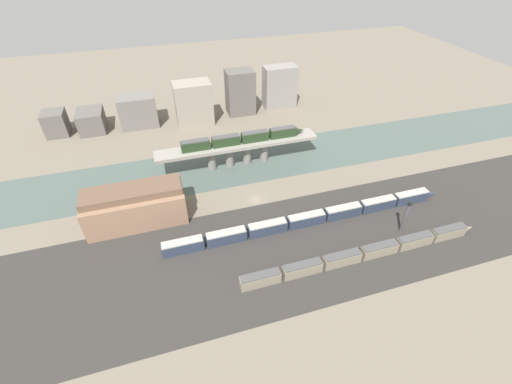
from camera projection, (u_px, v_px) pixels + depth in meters
ground_plane at (256, 200)px, 116.78m from camera, size 400.00×400.00×0.00m
railbed_yard at (280, 250)px, 98.77m from camera, size 280.00×42.00×0.01m
river_water at (239, 164)px, 134.02m from camera, size 320.00×27.81×0.01m
bridge at (238, 149)px, 129.73m from camera, size 61.76×7.44×9.22m
train_on_bridge at (244, 138)px, 127.66m from camera, size 47.80×2.82×3.84m
train_yard_near at (365, 253)px, 95.44m from camera, size 73.43×2.63×3.75m
train_yard_mid at (310, 219)px, 106.38m from camera, size 92.37×2.93×3.96m
warehouse_building at (135, 206)px, 105.13m from camera, size 29.84×12.65×12.54m
signal_tower at (405, 217)px, 101.32m from camera, size 1.00×0.82×11.53m
city_block_far_left at (56, 123)px, 149.48m from camera, size 9.12×9.80×10.62m
city_block_left at (92, 121)px, 152.83m from camera, size 10.83×13.57×9.37m
city_block_center at (138, 111)px, 155.30m from camera, size 16.32×11.16×14.17m
city_block_right at (194, 103)px, 155.59m from camera, size 16.43×10.59×19.27m
city_block_far_right at (240, 92)px, 163.61m from camera, size 13.02×9.76×20.88m
city_block_tall at (280, 87)px, 170.14m from camera, size 16.17×8.29×20.18m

